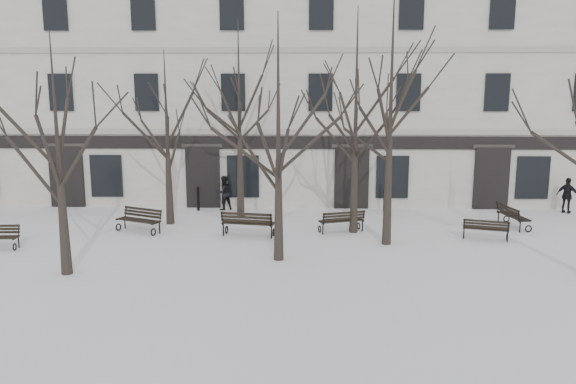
{
  "coord_description": "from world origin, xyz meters",
  "views": [
    {
      "loc": [
        1.2,
        -18.09,
        5.55
      ],
      "look_at": [
        0.65,
        3.0,
        1.67
      ],
      "focal_mm": 35.0,
      "sensor_mm": 36.0,
      "label": 1
    }
  ],
  "objects_px": {
    "tree_0": "(56,127)",
    "bench_4": "(342,220)",
    "bench_2": "(486,228)",
    "bench_3": "(140,219)",
    "tree_2": "(391,84)",
    "tree_1": "(278,109)",
    "bench_1": "(248,223)",
    "bench_5": "(512,215)"
  },
  "relations": [
    {
      "from": "tree_0",
      "to": "bench_4",
      "type": "xyz_separation_m",
      "value": [
        8.72,
        5.27,
        -3.99
      ]
    },
    {
      "from": "bench_4",
      "to": "tree_1",
      "type": "bearing_deg",
      "value": 38.88
    },
    {
      "from": "tree_1",
      "to": "bench_4",
      "type": "bearing_deg",
      "value": 57.57
    },
    {
      "from": "tree_2",
      "to": "bench_4",
      "type": "distance_m",
      "value": 5.71
    },
    {
      "from": "tree_1",
      "to": "bench_3",
      "type": "xyz_separation_m",
      "value": [
        -5.64,
        3.53,
        -4.43
      ]
    },
    {
      "from": "bench_2",
      "to": "tree_1",
      "type": "bearing_deg",
      "value": 36.31
    },
    {
      "from": "tree_0",
      "to": "bench_2",
      "type": "bearing_deg",
      "value": 16.94
    },
    {
      "from": "bench_3",
      "to": "bench_2",
      "type": "bearing_deg",
      "value": 21.17
    },
    {
      "from": "bench_1",
      "to": "tree_1",
      "type": "bearing_deg",
      "value": 123.88
    },
    {
      "from": "bench_2",
      "to": "bench_3",
      "type": "xyz_separation_m",
      "value": [
        -13.24,
        0.88,
        0.06
      ]
    },
    {
      "from": "tree_0",
      "to": "bench_2",
      "type": "height_order",
      "value": "tree_0"
    },
    {
      "from": "bench_1",
      "to": "tree_0",
      "type": "bearing_deg",
      "value": 51.4
    },
    {
      "from": "tree_0",
      "to": "bench_5",
      "type": "distance_m",
      "value": 17.37
    },
    {
      "from": "bench_4",
      "to": "bench_1",
      "type": "bearing_deg",
      "value": -6.94
    },
    {
      "from": "tree_0",
      "to": "tree_2",
      "type": "height_order",
      "value": "tree_2"
    },
    {
      "from": "bench_1",
      "to": "bench_5",
      "type": "xyz_separation_m",
      "value": [
        10.6,
        1.76,
        -0.05
      ]
    },
    {
      "from": "tree_2",
      "to": "bench_5",
      "type": "distance_m",
      "value": 8.03
    },
    {
      "from": "tree_1",
      "to": "tree_2",
      "type": "height_order",
      "value": "tree_2"
    },
    {
      "from": "bench_5",
      "to": "bench_1",
      "type": "bearing_deg",
      "value": 90.65
    },
    {
      "from": "tree_1",
      "to": "bench_2",
      "type": "xyz_separation_m",
      "value": [
        7.6,
        2.65,
        -4.49
      ]
    },
    {
      "from": "tree_1",
      "to": "bench_3",
      "type": "height_order",
      "value": "tree_1"
    },
    {
      "from": "tree_2",
      "to": "bench_2",
      "type": "height_order",
      "value": "tree_2"
    },
    {
      "from": "tree_1",
      "to": "bench_1",
      "type": "relative_size",
      "value": 3.81
    },
    {
      "from": "tree_2",
      "to": "bench_3",
      "type": "height_order",
      "value": "tree_2"
    },
    {
      "from": "bench_1",
      "to": "bench_2",
      "type": "bearing_deg",
      "value": -171.78
    },
    {
      "from": "tree_2",
      "to": "tree_1",
      "type": "bearing_deg",
      "value": -152.54
    },
    {
      "from": "tree_0",
      "to": "bench_1",
      "type": "height_order",
      "value": "tree_0"
    },
    {
      "from": "tree_0",
      "to": "bench_1",
      "type": "bearing_deg",
      "value": 41.54
    },
    {
      "from": "bench_2",
      "to": "bench_3",
      "type": "height_order",
      "value": "bench_3"
    },
    {
      "from": "bench_2",
      "to": "bench_5",
      "type": "xyz_separation_m",
      "value": [
        1.7,
        2.02,
        0.05
      ]
    },
    {
      "from": "bench_1",
      "to": "bench_2",
      "type": "distance_m",
      "value": 8.9
    },
    {
      "from": "tree_1",
      "to": "bench_3",
      "type": "relative_size",
      "value": 4.08
    },
    {
      "from": "bench_5",
      "to": "bench_4",
      "type": "bearing_deg",
      "value": 89.44
    },
    {
      "from": "tree_0",
      "to": "bench_2",
      "type": "distance_m",
      "value": 15.18
    },
    {
      "from": "tree_1",
      "to": "bench_2",
      "type": "height_order",
      "value": "tree_1"
    },
    {
      "from": "tree_1",
      "to": "bench_4",
      "type": "relative_size",
      "value": 4.27
    },
    {
      "from": "tree_1",
      "to": "bench_1",
      "type": "distance_m",
      "value": 5.42
    },
    {
      "from": "tree_2",
      "to": "bench_1",
      "type": "distance_m",
      "value": 7.34
    },
    {
      "from": "bench_1",
      "to": "bench_5",
      "type": "distance_m",
      "value": 10.74
    },
    {
      "from": "tree_2",
      "to": "bench_5",
      "type": "relative_size",
      "value": 4.88
    },
    {
      "from": "bench_4",
      "to": "tree_2",
      "type": "bearing_deg",
      "value": 113.39
    },
    {
      "from": "bench_2",
      "to": "bench_5",
      "type": "distance_m",
      "value": 2.64
    }
  ]
}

